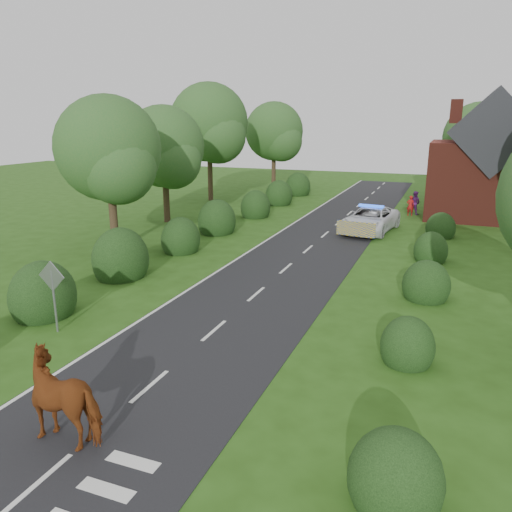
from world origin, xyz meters
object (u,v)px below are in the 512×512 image
at_px(road_sign, 53,286).
at_px(pedestrian_purple, 415,203).
at_px(cow, 69,401).
at_px(police_van, 370,220).
at_px(pedestrian_red, 410,206).

bearing_deg(road_sign, pedestrian_purple, 70.57).
distance_m(road_sign, cow, 6.40).
height_order(cow, pedestrian_purple, pedestrian_purple).
bearing_deg(police_van, road_sign, -102.52).
distance_m(cow, pedestrian_purple, 32.32).
bearing_deg(cow, police_van, 169.49).
height_order(cow, police_van, police_van).
bearing_deg(police_van, pedestrian_red, 82.15).
xyz_separation_m(cow, pedestrian_red, (4.92, 31.21, -0.10)).
xyz_separation_m(road_sign, pedestrian_purple, (9.68, 27.44, -0.76)).
bearing_deg(pedestrian_purple, police_van, 98.14).
height_order(road_sign, pedestrian_purple, road_sign).
xyz_separation_m(road_sign, police_van, (7.50, 19.95, -0.85)).
relative_size(road_sign, police_van, 0.41).
bearing_deg(cow, pedestrian_purple, 167.26).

